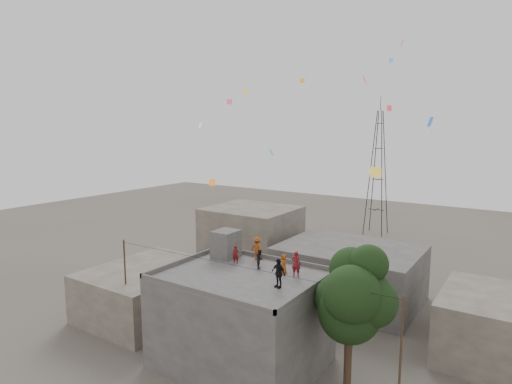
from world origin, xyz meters
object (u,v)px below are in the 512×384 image
Objects in this scene: tree at (353,297)px; person_red_adult at (296,264)px; transmission_tower at (378,173)px; stair_head_box at (226,244)px; person_dark_adult at (278,273)px.

tree is 5.52× the size of person_red_adult.
transmission_tower reaches higher than tree.
stair_head_box is at bearing 169.26° from tree.
transmission_tower is at bearing 106.09° from tree.
tree is at bearing -73.91° from transmission_tower.
person_dark_adult is at bearing -165.97° from tree.
stair_head_box is 1.21× the size of person_red_adult.
transmission_tower reaches higher than person_red_adult.
stair_head_box is 7.00m from person_dark_adult.
stair_head_box is 1.13× the size of person_dark_adult.
person_red_adult is at bearing -79.54° from transmission_tower.
tree is 5.13× the size of person_dark_adult.
stair_head_box reaches higher than person_dark_adult.
person_red_adult is 0.93× the size of person_dark_adult.
person_dark_adult is (0.03, -2.27, 0.06)m from person_red_adult.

